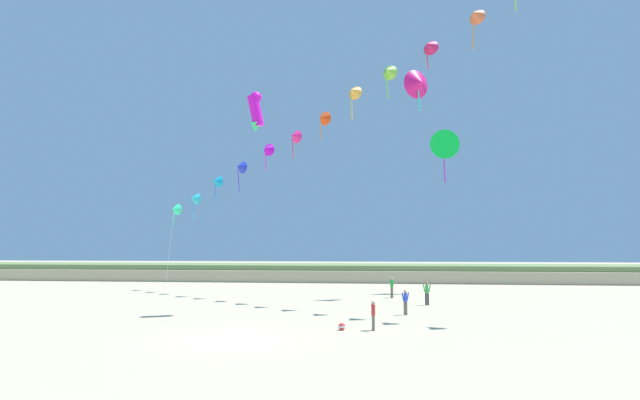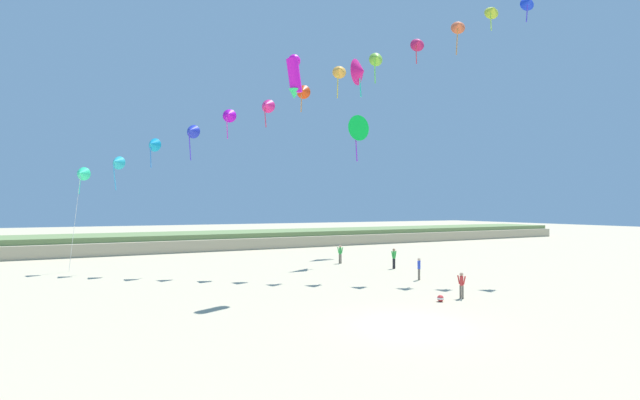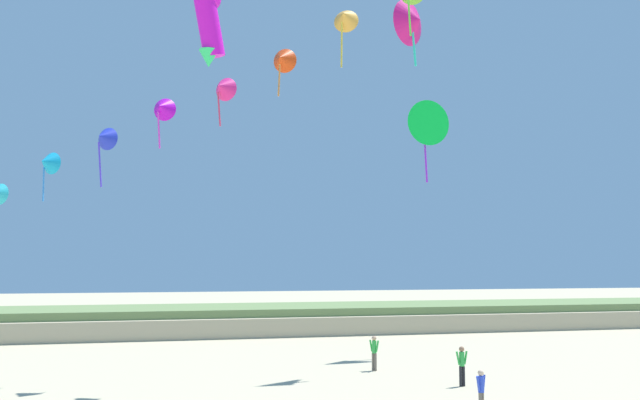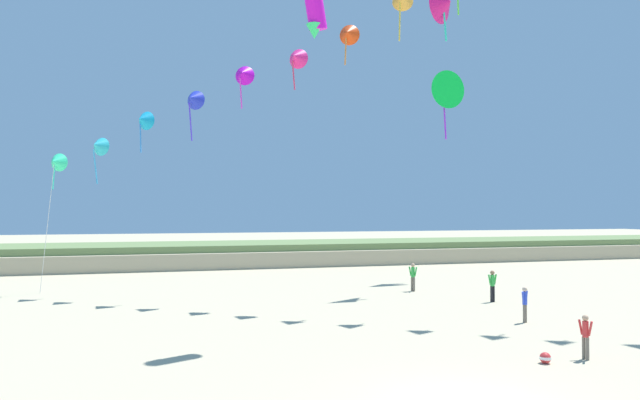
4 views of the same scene
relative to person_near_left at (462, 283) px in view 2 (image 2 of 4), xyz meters
The scene contains 11 objects.
ground_plane 6.95m from the person_near_left, 153.02° to the right, with size 240.00×240.00×0.00m, color #C1B28E.
dune_ridge 38.22m from the person_near_left, 99.26° to the left, with size 120.00×10.85×1.98m.
person_near_left is the anchor object (origin of this frame).
person_near_right 16.46m from the person_near_left, 85.01° to the left, with size 0.40×0.55×1.72m.
person_mid_center 6.28m from the person_near_left, 71.96° to the left, with size 0.51×0.35×1.58m.
person_far_left 12.01m from the person_near_left, 71.59° to the left, with size 0.60×0.23×1.71m.
kite_banner_string 19.37m from the person_near_left, 106.87° to the left, with size 33.15×18.37×22.08m.
large_kite_low_lead 24.66m from the person_near_left, 76.76° to the left, with size 2.60×2.07×3.75m.
large_kite_mid_trail 15.78m from the person_near_left, 142.20° to the left, with size 1.37×1.20×2.72m.
large_kite_high_solo 26.51m from the person_near_left, 73.13° to the left, with size 2.86×1.14×5.05m.
beach_ball 1.73m from the person_near_left, behind, with size 0.36×0.36×0.36m.
Camera 2 is at (-11.84, -14.81, 5.09)m, focal length 24.00 mm.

